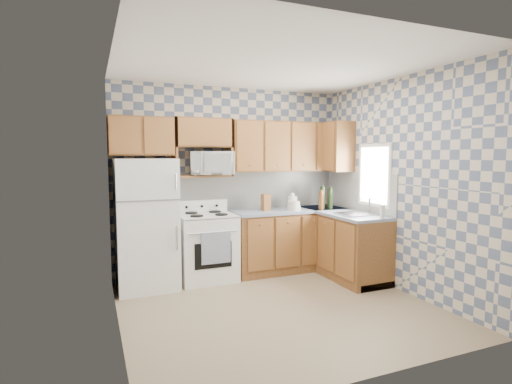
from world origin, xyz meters
The scene contains 30 objects.
floor centered at (0.00, 0.00, 0.00)m, with size 3.40×3.40×0.00m, color #8C795A.
back_wall centered at (0.00, 1.60, 1.35)m, with size 3.40×0.02×2.70m, color slate.
right_wall centered at (1.70, 0.00, 1.35)m, with size 0.02×3.20×2.70m, color slate.
backsplash_back centered at (0.40, 1.59, 1.20)m, with size 2.60×0.01×0.56m, color silver.
backsplash_right centered at (1.69, 0.80, 1.20)m, with size 0.01×1.60×0.56m, color silver.
refrigerator centered at (-1.27, 1.25, 0.84)m, with size 0.75×0.70×1.68m, color white.
stove_body centered at (-0.47, 1.28, 0.45)m, with size 0.76×0.65×0.90m, color white.
cooktop centered at (-0.47, 1.28, 0.91)m, with size 0.76×0.65×0.03m, color silver.
backguard centered at (-0.47, 1.55, 1.00)m, with size 0.76×0.08×0.17m, color white.
dish_towel_left centered at (-0.53, 0.93, 0.52)m, with size 0.20×0.03×0.42m, color navy.
dish_towel_right centered at (-0.34, 0.93, 0.52)m, with size 0.20×0.03×0.42m, color navy.
base_cabinets_back centered at (0.82, 1.30, 0.44)m, with size 1.75×0.60×0.88m, color brown.
base_cabinets_right centered at (1.40, 0.80, 0.44)m, with size 0.60×1.60×0.88m, color brown.
countertop_back centered at (0.82, 1.30, 0.90)m, with size 1.77×0.63×0.04m, color gray.
countertop_right centered at (1.40, 0.80, 0.90)m, with size 0.63×1.60×0.04m, color gray.
upper_cabinets_back centered at (0.82, 1.44, 1.85)m, with size 1.75×0.33×0.74m, color brown.
upper_cabinets_fridge centered at (-1.29, 1.44, 1.97)m, with size 0.82×0.33×0.50m, color brown.
upper_cabinets_right centered at (1.53, 1.25, 1.85)m, with size 0.33×0.70×0.74m, color brown.
microwave_shelf centered at (-0.47, 1.44, 1.44)m, with size 0.80×0.33×0.03m, color brown.
microwave centered at (-0.36, 1.39, 1.61)m, with size 0.59×0.40×0.33m, color white.
sink centered at (1.40, 0.45, 0.93)m, with size 0.48×0.40×0.03m, color #B7B7BC.
window centered at (1.69, 0.45, 1.45)m, with size 0.02×0.66×0.86m, color silver.
bottle_0 centered at (1.28, 1.12, 1.09)m, with size 0.07×0.07×0.33m, color black.
bottle_1 centered at (1.38, 1.06, 1.08)m, with size 0.07×0.07×0.31m, color black.
bottle_2 centered at (1.43, 1.16, 1.06)m, with size 0.07×0.07×0.29m, color #5D3214.
bottle_3 centered at (1.21, 1.04, 1.05)m, with size 0.07×0.07×0.27m, color #5D3214.
knife_block centered at (0.43, 1.30, 1.04)m, with size 0.11×0.11×0.24m, color brown.
electric_kettle centered at (0.89, 1.34, 1.01)m, with size 0.15×0.15×0.18m, color white.
food_containers centered at (0.82, 1.16, 0.99)m, with size 0.20×0.20×0.13m, color beige, non-canonical shape.
soap_bottle centered at (1.53, 0.09, 1.01)m, with size 0.06×0.06×0.17m, color beige.
Camera 1 is at (-1.91, -3.98, 1.72)m, focal length 28.00 mm.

